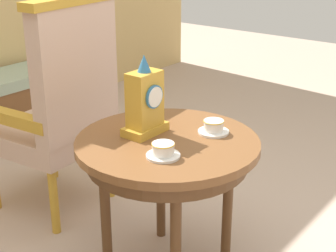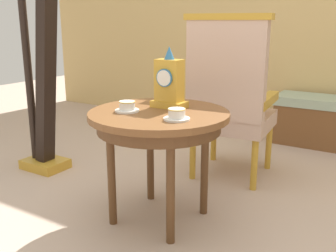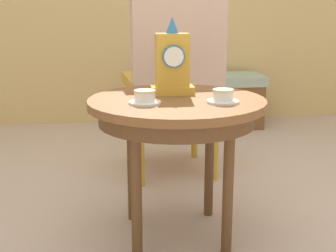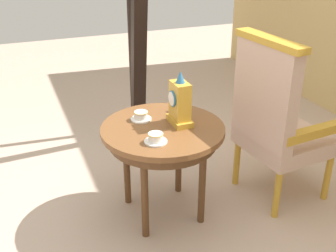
{
  "view_description": "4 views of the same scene",
  "coord_description": "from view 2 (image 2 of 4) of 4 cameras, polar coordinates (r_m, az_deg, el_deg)",
  "views": [
    {
      "loc": [
        -1.53,
        -1.16,
        1.44
      ],
      "look_at": [
        -0.03,
        0.01,
        0.69
      ],
      "focal_mm": 54.8,
      "sensor_mm": 36.0,
      "label": 1
    },
    {
      "loc": [
        1.1,
        -1.7,
        1.1
      ],
      "look_at": [
        0.06,
        -0.01,
        0.56
      ],
      "focal_mm": 42.06,
      "sensor_mm": 36.0,
      "label": 2
    },
    {
      "loc": [
        -0.3,
        -1.96,
        1.02
      ],
      "look_at": [
        -0.05,
        0.06,
        0.5
      ],
      "focal_mm": 51.5,
      "sensor_mm": 36.0,
      "label": 3
    },
    {
      "loc": [
        2.13,
        -0.8,
        1.74
      ],
      "look_at": [
        0.06,
        0.03,
        0.66
      ],
      "focal_mm": 45.11,
      "sensor_mm": 36.0,
      "label": 4
    }
  ],
  "objects": [
    {
      "name": "ground_plane",
      "position": [
        2.3,
        -1.14,
        -13.47
      ],
      "size": [
        10.0,
        10.0,
        0.0
      ],
      "primitive_type": "plane",
      "color": "#BCA38E"
    },
    {
      "name": "side_table",
      "position": [
        2.12,
        -1.32,
        0.22
      ],
      "size": [
        0.76,
        0.76,
        0.63
      ],
      "color": "brown",
      "rests_on": "ground"
    },
    {
      "name": "teacup_left",
      "position": [
        2.1,
        -5.95,
        2.79
      ],
      "size": [
        0.13,
        0.13,
        0.06
      ],
      "color": "white",
      "rests_on": "side_table"
    },
    {
      "name": "teacup_right",
      "position": [
        1.91,
        1.27,
        1.66
      ],
      "size": [
        0.13,
        0.13,
        0.06
      ],
      "color": "white",
      "rests_on": "side_table"
    },
    {
      "name": "mantel_clock",
      "position": [
        2.17,
        0.16,
        6.2
      ],
      "size": [
        0.19,
        0.11,
        0.34
      ],
      "color": "gold",
      "rests_on": "side_table"
    },
    {
      "name": "armchair",
      "position": [
        2.72,
        8.98,
        4.18
      ],
      "size": [
        0.59,
        0.58,
        1.14
      ],
      "color": "#CCA893",
      "rests_on": "ground"
    },
    {
      "name": "harp",
      "position": [
        2.98,
        -17.96,
        7.27
      ],
      "size": [
        0.4,
        0.24,
        1.81
      ],
      "color": "gold",
      "rests_on": "ground"
    },
    {
      "name": "window_bench",
      "position": [
        3.79,
        22.06,
        0.59
      ],
      "size": [
        0.91,
        0.4,
        0.44
      ],
      "color": "#9EB299",
      "rests_on": "ground"
    }
  ]
}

